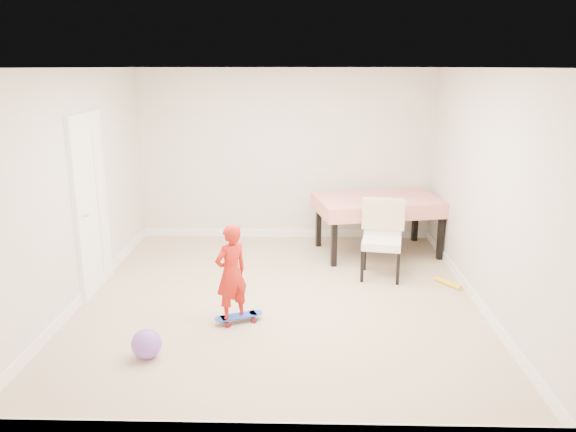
{
  "coord_description": "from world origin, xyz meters",
  "views": [
    {
      "loc": [
        0.26,
        -6.02,
        2.61
      ],
      "look_at": [
        0.1,
        0.2,
        0.95
      ],
      "focal_mm": 35.0,
      "sensor_mm": 36.0,
      "label": 1
    }
  ],
  "objects_px": {
    "skateboard": "(239,319)",
    "child": "(231,276)",
    "balloon": "(146,344)",
    "dining_table": "(378,225)",
    "dining_chair": "(382,240)"
  },
  "relations": [
    {
      "from": "dining_table",
      "to": "skateboard",
      "type": "xyz_separation_m",
      "value": [
        -1.75,
        -2.35,
        -0.37
      ]
    },
    {
      "from": "dining_chair",
      "to": "dining_table",
      "type": "bearing_deg",
      "value": 95.79
    },
    {
      "from": "skateboard",
      "to": "balloon",
      "type": "bearing_deg",
      "value": -158.85
    },
    {
      "from": "dining_table",
      "to": "dining_chair",
      "type": "xyz_separation_m",
      "value": [
        -0.08,
        -0.99,
        0.09
      ]
    },
    {
      "from": "skateboard",
      "to": "child",
      "type": "xyz_separation_m",
      "value": [
        -0.06,
        -0.02,
        0.48
      ]
    },
    {
      "from": "dining_table",
      "to": "skateboard",
      "type": "height_order",
      "value": "dining_table"
    },
    {
      "from": "dining_table",
      "to": "child",
      "type": "height_order",
      "value": "child"
    },
    {
      "from": "skateboard",
      "to": "balloon",
      "type": "relative_size",
      "value": 1.85
    },
    {
      "from": "skateboard",
      "to": "child",
      "type": "height_order",
      "value": "child"
    },
    {
      "from": "dining_chair",
      "to": "child",
      "type": "bearing_deg",
      "value": -131.32
    },
    {
      "from": "dining_table",
      "to": "dining_chair",
      "type": "relative_size",
      "value": 1.75
    },
    {
      "from": "dining_chair",
      "to": "skateboard",
      "type": "distance_m",
      "value": 2.2
    },
    {
      "from": "skateboard",
      "to": "child",
      "type": "distance_m",
      "value": 0.49
    },
    {
      "from": "dining_table",
      "to": "dining_chair",
      "type": "height_order",
      "value": "dining_chair"
    },
    {
      "from": "skateboard",
      "to": "child",
      "type": "relative_size",
      "value": 0.5
    }
  ]
}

